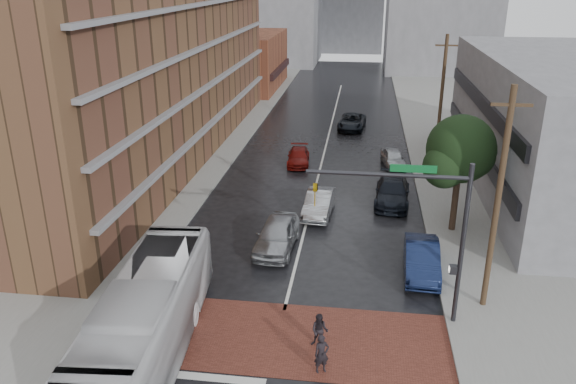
% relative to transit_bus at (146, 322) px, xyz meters
% --- Properties ---
extents(ground, '(160.00, 160.00, 0.00)m').
position_rel_transit_bus_xyz_m(ground, '(4.73, 1.49, -1.67)').
color(ground, black).
rests_on(ground, ground).
extents(crosswalk, '(14.00, 5.00, 0.02)m').
position_rel_transit_bus_xyz_m(crosswalk, '(4.73, 1.99, -1.66)').
color(crosswalk, brown).
rests_on(crosswalk, ground).
extents(sidewalk_west, '(9.00, 90.00, 0.15)m').
position_rel_transit_bus_xyz_m(sidewalk_west, '(-6.77, 26.49, -1.59)').
color(sidewalk_west, gray).
rests_on(sidewalk_west, ground).
extents(sidewalk_east, '(9.00, 90.00, 0.15)m').
position_rel_transit_bus_xyz_m(sidewalk_east, '(16.23, 26.49, -1.59)').
color(sidewalk_east, gray).
rests_on(sidewalk_east, ground).
extents(storefront_west, '(8.00, 16.00, 7.00)m').
position_rel_transit_bus_xyz_m(storefront_west, '(-7.27, 55.49, 1.83)').
color(storefront_west, brown).
rests_on(storefront_west, ground).
extents(building_east, '(11.00, 26.00, 9.00)m').
position_rel_transit_bus_xyz_m(building_east, '(21.23, 21.49, 2.83)').
color(building_east, gray).
rests_on(building_east, ground).
extents(street_tree, '(4.20, 4.10, 6.90)m').
position_rel_transit_bus_xyz_m(street_tree, '(13.24, 13.53, 3.07)').
color(street_tree, '#332319').
rests_on(street_tree, ground).
extents(signal_mast, '(6.50, 0.30, 7.20)m').
position_rel_transit_bus_xyz_m(signal_mast, '(10.57, 3.99, 3.06)').
color(signal_mast, '#2D2D33').
rests_on(signal_mast, ground).
extents(utility_pole_near, '(1.60, 0.26, 10.00)m').
position_rel_transit_bus_xyz_m(utility_pole_near, '(13.53, 5.49, 3.47)').
color(utility_pole_near, '#473321').
rests_on(utility_pole_near, ground).
extents(utility_pole_far, '(1.60, 0.26, 10.00)m').
position_rel_transit_bus_xyz_m(utility_pole_far, '(13.53, 25.49, 3.47)').
color(utility_pole_far, '#473321').
rests_on(utility_pole_far, ground).
extents(transit_bus, '(3.75, 12.16, 3.34)m').
position_rel_transit_bus_xyz_m(transit_bus, '(0.00, 0.00, 0.00)').
color(transit_bus, silver).
rests_on(transit_bus, ground).
extents(pedestrian_a, '(0.69, 0.59, 1.59)m').
position_rel_transit_bus_xyz_m(pedestrian_a, '(6.68, 0.11, -0.87)').
color(pedestrian_a, black).
rests_on(pedestrian_a, ground).
extents(pedestrian_b, '(0.79, 0.66, 1.46)m').
position_rel_transit_bus_xyz_m(pedestrian_b, '(6.49, 1.65, -0.94)').
color(pedestrian_b, black).
rests_on(pedestrian_b, ground).
extents(car_travel_a, '(2.24, 5.01, 1.67)m').
position_rel_transit_bus_xyz_m(car_travel_a, '(3.48, 9.93, -0.83)').
color(car_travel_a, '#A4A7AC').
rests_on(car_travel_a, ground).
extents(car_travel_b, '(1.86, 4.57, 1.47)m').
position_rel_transit_bus_xyz_m(car_travel_b, '(5.35, 14.95, -0.93)').
color(car_travel_b, '#B5BABE').
rests_on(car_travel_b, ground).
extents(car_travel_c, '(1.98, 4.23, 1.19)m').
position_rel_transit_bus_xyz_m(car_travel_c, '(2.92, 24.66, -1.07)').
color(car_travel_c, maroon).
rests_on(car_travel_c, ground).
extents(suv_travel, '(2.83, 5.32, 1.42)m').
position_rel_transit_bus_xyz_m(suv_travel, '(6.79, 36.14, -0.96)').
color(suv_travel, black).
rests_on(suv_travel, ground).
extents(car_parked_near, '(1.83, 4.79, 1.56)m').
position_rel_transit_bus_xyz_m(car_parked_near, '(11.03, 8.28, -0.89)').
color(car_parked_near, '#121D3F').
rests_on(car_parked_near, ground).
extents(car_parked_mid, '(2.51, 5.45, 1.54)m').
position_rel_transit_bus_xyz_m(car_parked_mid, '(9.93, 17.49, -0.90)').
color(car_parked_mid, black).
rests_on(car_parked_mid, ground).
extents(car_parked_far, '(2.13, 4.07, 1.32)m').
position_rel_transit_bus_xyz_m(car_parked_far, '(10.29, 25.14, -1.01)').
color(car_parked_far, '#A8ACB0').
rests_on(car_parked_far, ground).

